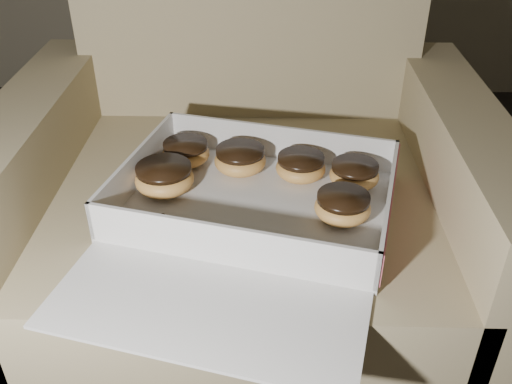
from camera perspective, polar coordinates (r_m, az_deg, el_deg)
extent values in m
cube|color=#8B7B59|center=(1.09, -1.11, -7.41)|extent=(0.67, 0.67, 0.39)
cube|color=#8B7B59|center=(1.12, -19.96, -4.15)|extent=(0.11, 0.67, 0.52)
cube|color=#8B7B59|center=(1.10, 18.18, -4.78)|extent=(0.11, 0.67, 0.52)
cube|color=silver|center=(0.90, 0.00, -1.27)|extent=(0.47, 0.40, 0.01)
cube|color=silver|center=(1.01, 2.30, 5.02)|extent=(0.40, 0.11, 0.06)
cube|color=silver|center=(0.77, -3.03, -5.27)|extent=(0.40, 0.11, 0.06)
cube|color=silver|center=(0.95, -11.80, 2.33)|extent=(0.08, 0.30, 0.06)
cube|color=silver|center=(0.86, 13.04, -1.38)|extent=(0.08, 0.30, 0.06)
cube|color=#D35468|center=(0.86, 13.33, -1.42)|extent=(0.08, 0.29, 0.05)
cube|color=silver|center=(0.73, -5.14, -11.64)|extent=(0.43, 0.27, 0.01)
ellipsoid|color=#E6B150|center=(0.95, 9.79, 1.63)|extent=(0.08, 0.08, 0.04)
cylinder|color=black|center=(0.94, 9.89, 2.52)|extent=(0.08, 0.08, 0.01)
ellipsoid|color=#E6B150|center=(1.00, -7.02, 3.82)|extent=(0.08, 0.08, 0.04)
cylinder|color=black|center=(0.99, -7.09, 4.69)|extent=(0.08, 0.08, 0.01)
ellipsoid|color=#E6B150|center=(0.93, -9.13, 1.27)|extent=(0.10, 0.10, 0.05)
cylinder|color=black|center=(0.92, -9.24, 2.33)|extent=(0.09, 0.09, 0.01)
ellipsoid|color=#E6B150|center=(0.86, 8.65, -1.57)|extent=(0.08, 0.08, 0.04)
cylinder|color=black|center=(0.85, 8.75, -0.59)|extent=(0.08, 0.08, 0.01)
ellipsoid|color=#E6B150|center=(0.97, -1.59, 3.14)|extent=(0.09, 0.09, 0.04)
cylinder|color=black|center=(0.96, -1.61, 4.10)|extent=(0.08, 0.08, 0.01)
ellipsoid|color=#E6B150|center=(0.96, 4.48, 2.42)|extent=(0.08, 0.08, 0.04)
cylinder|color=black|center=(0.95, 4.53, 3.33)|extent=(0.08, 0.08, 0.01)
ellipsoid|color=black|center=(0.83, -0.27, -4.14)|extent=(0.01, 0.01, 0.00)
ellipsoid|color=black|center=(0.88, -9.31, -2.27)|extent=(0.01, 0.01, 0.00)
ellipsoid|color=black|center=(0.80, 7.41, -6.48)|extent=(0.01, 0.01, 0.00)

